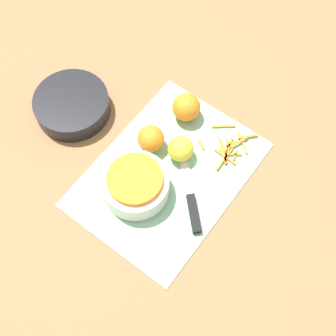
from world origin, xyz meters
TOP-DOWN VIEW (x-y plane):
  - ground_plane at (0.00, 0.00)m, footprint 4.00×4.00m
  - cutting_board at (0.00, 0.00)m, footprint 0.46×0.34m
  - bowl_speckled at (-0.08, 0.03)m, footprint 0.16×0.16m
  - bowl_dark at (-0.00, 0.31)m, footprint 0.20×0.20m
  - knife at (-0.03, -0.09)m, footprint 0.18×0.18m
  - orange_left at (0.04, 0.08)m, footprint 0.07×0.07m
  - orange_right at (0.17, 0.06)m, footprint 0.07×0.07m
  - lemon at (0.06, 0.01)m, footprint 0.06×0.06m
  - peel_pile at (0.15, -0.08)m, footprint 0.15×0.12m

SIDE VIEW (x-z plane):
  - ground_plane at x=0.00m, z-range 0.00..0.00m
  - cutting_board at x=0.00m, z-range 0.00..0.01m
  - peel_pile at x=0.15m, z-range 0.01..0.01m
  - knife at x=-0.03m, z-range 0.00..0.02m
  - bowl_dark at x=0.00m, z-range 0.00..0.05m
  - lemon at x=0.06m, z-range 0.01..0.07m
  - orange_left at x=0.04m, z-range 0.01..0.07m
  - bowl_speckled at x=-0.08m, z-range 0.00..0.08m
  - orange_right at x=0.17m, z-range 0.01..0.08m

